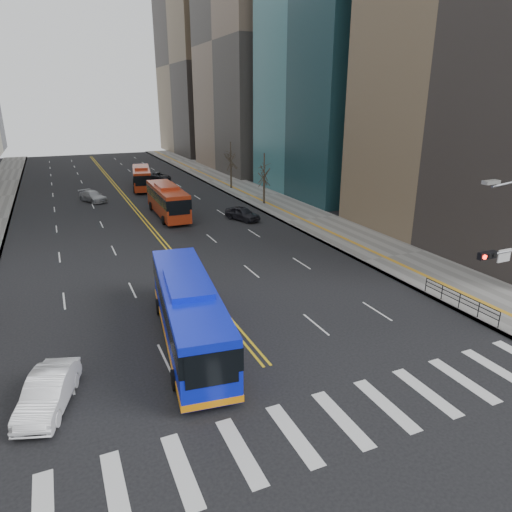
# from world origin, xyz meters

# --- Properties ---
(ground) EXTENTS (220.00, 220.00, 0.00)m
(ground) POSITION_xyz_m (0.00, 0.00, 0.00)
(ground) COLOR black
(sidewalk_right) EXTENTS (7.00, 130.00, 0.15)m
(sidewalk_right) POSITION_xyz_m (17.50, 45.00, 0.07)
(sidewalk_right) COLOR slate
(sidewalk_right) RESTS_ON ground
(crosswalk) EXTENTS (26.70, 4.00, 0.01)m
(crosswalk) POSITION_xyz_m (0.00, 0.00, 0.01)
(crosswalk) COLOR silver
(crosswalk) RESTS_ON ground
(centerline) EXTENTS (0.55, 100.00, 0.01)m
(centerline) POSITION_xyz_m (0.00, 55.00, 0.01)
(centerline) COLOR gold
(centerline) RESTS_ON ground
(office_towers) EXTENTS (83.00, 134.00, 58.00)m
(office_towers) POSITION_xyz_m (0.12, 68.51, 23.92)
(office_towers) COLOR #999A9C
(office_towers) RESTS_ON ground
(pedestrian_railing) EXTENTS (0.06, 6.06, 1.02)m
(pedestrian_railing) POSITION_xyz_m (14.30, 6.00, 0.82)
(pedestrian_railing) COLOR black
(pedestrian_railing) RESTS_ON sidewalk_right
(street_trees) EXTENTS (35.20, 47.20, 7.60)m
(street_trees) POSITION_xyz_m (-7.18, 34.55, 4.87)
(street_trees) COLOR #2C241B
(street_trees) RESTS_ON ground
(blue_bus) EXTENTS (4.47, 13.42, 3.81)m
(blue_bus) POSITION_xyz_m (-2.95, 9.04, 2.00)
(blue_bus) COLOR #0E1ED5
(blue_bus) RESTS_ON ground
(red_bus_near) EXTENTS (3.16, 11.84, 3.72)m
(red_bus_near) POSITION_xyz_m (2.99, 38.84, 2.07)
(red_bus_near) COLOR #A52C11
(red_bus_near) RESTS_ON ground
(red_bus_far) EXTENTS (4.16, 10.99, 3.42)m
(red_bus_far) POSITION_xyz_m (3.51, 57.75, 1.90)
(red_bus_far) COLOR #A52C11
(red_bus_far) RESTS_ON ground
(car_white) EXTENTS (3.06, 5.02, 1.56)m
(car_white) POSITION_xyz_m (-10.31, 6.00, 0.78)
(car_white) COLOR white
(car_white) RESTS_ON ground
(car_dark_mid) EXTENTS (3.36, 4.85, 1.53)m
(car_dark_mid) POSITION_xyz_m (10.28, 33.49, 0.77)
(car_dark_mid) COLOR black
(car_dark_mid) RESTS_ON ground
(car_silver) EXTENTS (3.79, 5.32, 1.43)m
(car_silver) POSITION_xyz_m (-4.35, 50.89, 0.72)
(car_silver) COLOR #9A9B9F
(car_silver) RESTS_ON ground
(car_dark_far) EXTENTS (3.85, 5.18, 1.31)m
(car_dark_far) POSITION_xyz_m (7.64, 64.43, 0.65)
(car_dark_far) COLOR black
(car_dark_far) RESTS_ON ground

